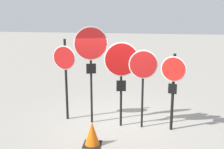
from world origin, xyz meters
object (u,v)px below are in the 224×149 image
at_px(stop_sign_1, 91,52).
at_px(stop_sign_0, 65,66).
at_px(stop_sign_3, 143,70).
at_px(stop_sign_4, 173,79).
at_px(stop_sign_2, 121,66).
at_px(traffic_cone_0, 92,134).

bearing_deg(stop_sign_1, stop_sign_0, 152.96).
distance_m(stop_sign_3, stop_sign_4, 0.83).
relative_size(stop_sign_2, stop_sign_4, 1.13).
height_order(stop_sign_0, stop_sign_3, stop_sign_0).
xyz_separation_m(stop_sign_2, traffic_cone_0, (-0.63, -1.19, -1.48)).
bearing_deg(traffic_cone_0, stop_sign_0, 123.85).
bearing_deg(stop_sign_0, stop_sign_3, 3.09).
bearing_deg(stop_sign_0, traffic_cone_0, -43.71).
relative_size(stop_sign_0, traffic_cone_0, 3.96).
distance_m(stop_sign_3, traffic_cone_0, 2.17).
height_order(stop_sign_0, stop_sign_4, stop_sign_0).
bearing_deg(stop_sign_4, traffic_cone_0, -134.67).
distance_m(stop_sign_0, stop_sign_3, 2.28).
relative_size(stop_sign_0, stop_sign_1, 0.86).
distance_m(stop_sign_0, stop_sign_4, 3.09).
height_order(stop_sign_3, traffic_cone_0, stop_sign_3).
bearing_deg(traffic_cone_0, stop_sign_2, 61.95).
bearing_deg(stop_sign_2, stop_sign_1, 163.22).
bearing_deg(stop_sign_2, stop_sign_3, -10.55).
relative_size(stop_sign_4, traffic_cone_0, 3.51).
relative_size(stop_sign_0, stop_sign_2, 1.00).
relative_size(stop_sign_1, stop_sign_4, 1.31).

